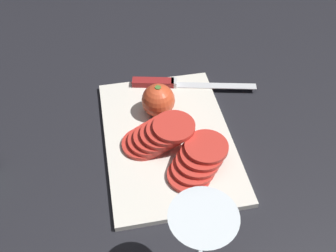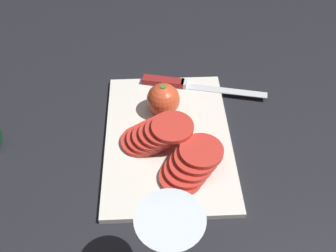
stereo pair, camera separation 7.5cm
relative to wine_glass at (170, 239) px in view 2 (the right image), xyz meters
name	(u,v)px [view 2 (the right image)]	position (x,y,z in m)	size (l,w,h in m)	color
ground_plane	(153,134)	(0.30, 0.02, -0.12)	(3.00, 3.00, 0.00)	black
cutting_board	(168,138)	(0.28, -0.01, -0.12)	(0.36, 0.25, 0.01)	silver
wine_glass	(170,239)	(0.00, 0.00, 0.00)	(0.09, 0.09, 0.17)	silver
whole_tomato	(163,100)	(0.35, 0.00, -0.08)	(0.07, 0.07, 0.07)	#DB4C28
knife	(176,83)	(0.43, -0.03, -0.11)	(0.08, 0.27, 0.01)	silver
tomato_slice_stack_near	(191,164)	(0.19, -0.05, -0.09)	(0.11, 0.12, 0.04)	red
tomato_slice_stack_far	(156,134)	(0.26, 0.01, -0.09)	(0.09, 0.14, 0.05)	red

